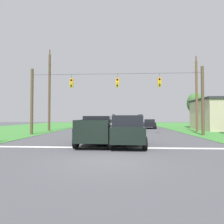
{
  "coord_description": "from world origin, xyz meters",
  "views": [
    {
      "loc": [
        0.75,
        -7.95,
        1.88
      ],
      "look_at": [
        -0.42,
        13.0,
        2.46
      ],
      "focal_mm": 29.45,
      "sensor_mm": 36.0,
      "label": 1
    }
  ],
  "objects_px": {
    "pickup_truck": "(97,130)",
    "distant_car_far_parked": "(120,123)",
    "distant_car_crossing_white": "(109,125)",
    "utility_pole_mid_right": "(197,94)",
    "utility_pole_near_left": "(49,91)",
    "distant_car_oncoming": "(149,124)",
    "overhead_signal_span": "(115,98)",
    "suv_black": "(127,129)",
    "tree_roadside_right": "(195,103)"
  },
  "relations": [
    {
      "from": "overhead_signal_span",
      "to": "distant_car_oncoming",
      "type": "relative_size",
      "value": 4.13
    },
    {
      "from": "distant_car_far_parked",
      "to": "utility_pole_near_left",
      "type": "distance_m",
      "value": 13.1
    },
    {
      "from": "distant_car_far_parked",
      "to": "distant_car_oncoming",
      "type": "bearing_deg",
      "value": -16.63
    },
    {
      "from": "distant_car_crossing_white",
      "to": "distant_car_oncoming",
      "type": "bearing_deg",
      "value": 40.67
    },
    {
      "from": "distant_car_crossing_white",
      "to": "tree_roadside_right",
      "type": "bearing_deg",
      "value": 28.81
    },
    {
      "from": "distant_car_crossing_white",
      "to": "utility_pole_mid_right",
      "type": "xyz_separation_m",
      "value": [
        11.14,
        -1.93,
        3.96
      ]
    },
    {
      "from": "pickup_truck",
      "to": "utility_pole_mid_right",
      "type": "xyz_separation_m",
      "value": [
        11.04,
        10.51,
        3.78
      ]
    },
    {
      "from": "overhead_signal_span",
      "to": "distant_car_far_parked",
      "type": "bearing_deg",
      "value": 88.63
    },
    {
      "from": "suv_black",
      "to": "distant_car_oncoming",
      "type": "height_order",
      "value": "suv_black"
    },
    {
      "from": "utility_pole_mid_right",
      "to": "distant_car_far_parked",
      "type": "bearing_deg",
      "value": 137.56
    },
    {
      "from": "suv_black",
      "to": "utility_pole_mid_right",
      "type": "distance_m",
      "value": 14.74
    },
    {
      "from": "overhead_signal_span",
      "to": "pickup_truck",
      "type": "distance_m",
      "value": 7.12
    },
    {
      "from": "suv_black",
      "to": "distant_car_oncoming",
      "type": "bearing_deg",
      "value": 77.36
    },
    {
      "from": "distant_car_oncoming",
      "to": "distant_car_far_parked",
      "type": "bearing_deg",
      "value": 163.37
    },
    {
      "from": "overhead_signal_span",
      "to": "distant_car_oncoming",
      "type": "height_order",
      "value": "overhead_signal_span"
    },
    {
      "from": "overhead_signal_span",
      "to": "tree_roadside_right",
      "type": "bearing_deg",
      "value": 45.93
    },
    {
      "from": "distant_car_crossing_white",
      "to": "utility_pole_mid_right",
      "type": "bearing_deg",
      "value": -9.85
    },
    {
      "from": "distant_car_crossing_white",
      "to": "tree_roadside_right",
      "type": "relative_size",
      "value": 0.71
    },
    {
      "from": "pickup_truck",
      "to": "tree_roadside_right",
      "type": "relative_size",
      "value": 0.87
    },
    {
      "from": "suv_black",
      "to": "utility_pole_near_left",
      "type": "relative_size",
      "value": 0.43
    },
    {
      "from": "distant_car_oncoming",
      "to": "utility_pole_mid_right",
      "type": "bearing_deg",
      "value": -57.07
    },
    {
      "from": "overhead_signal_span",
      "to": "distant_car_far_parked",
      "type": "distance_m",
      "value": 13.31
    },
    {
      "from": "utility_pole_near_left",
      "to": "distant_car_far_parked",
      "type": "bearing_deg",
      "value": 38.79
    },
    {
      "from": "distant_car_far_parked",
      "to": "distant_car_crossing_white",
      "type": "bearing_deg",
      "value": -101.9
    },
    {
      "from": "pickup_truck",
      "to": "overhead_signal_span",
      "type": "bearing_deg",
      "value": 80.74
    },
    {
      "from": "distant_car_oncoming",
      "to": "tree_roadside_right",
      "type": "xyz_separation_m",
      "value": [
        8.58,
        2.75,
        3.52
      ]
    },
    {
      "from": "utility_pole_mid_right",
      "to": "pickup_truck",
      "type": "bearing_deg",
      "value": -136.42
    },
    {
      "from": "suv_black",
      "to": "distant_car_crossing_white",
      "type": "xyz_separation_m",
      "value": [
        -2.2,
        13.06,
        -0.27
      ]
    },
    {
      "from": "pickup_truck",
      "to": "suv_black",
      "type": "xyz_separation_m",
      "value": [
        2.1,
        -0.62,
        0.09
      ]
    },
    {
      "from": "distant_car_far_parked",
      "to": "pickup_truck",
      "type": "bearing_deg",
      "value": -94.0
    },
    {
      "from": "tree_roadside_right",
      "to": "distant_car_oncoming",
      "type": "bearing_deg",
      "value": -162.21
    },
    {
      "from": "distant_car_oncoming",
      "to": "utility_pole_near_left",
      "type": "relative_size",
      "value": 0.4
    },
    {
      "from": "distant_car_crossing_white",
      "to": "distant_car_far_parked",
      "type": "bearing_deg",
      "value": 78.1
    },
    {
      "from": "utility_pole_mid_right",
      "to": "utility_pole_near_left",
      "type": "distance_m",
      "value": 19.27
    },
    {
      "from": "pickup_truck",
      "to": "distant_car_crossing_white",
      "type": "bearing_deg",
      "value": 90.48
    },
    {
      "from": "utility_pole_mid_right",
      "to": "suv_black",
      "type": "bearing_deg",
      "value": -128.8
    },
    {
      "from": "pickup_truck",
      "to": "distant_car_oncoming",
      "type": "relative_size",
      "value": 1.22
    },
    {
      "from": "overhead_signal_span",
      "to": "suv_black",
      "type": "height_order",
      "value": "overhead_signal_span"
    },
    {
      "from": "suv_black",
      "to": "distant_car_oncoming",
      "type": "xyz_separation_m",
      "value": [
        4.15,
        18.52,
        -0.27
      ]
    },
    {
      "from": "pickup_truck",
      "to": "distant_car_crossing_white",
      "type": "height_order",
      "value": "pickup_truck"
    },
    {
      "from": "distant_car_crossing_white",
      "to": "utility_pole_near_left",
      "type": "height_order",
      "value": "utility_pole_near_left"
    },
    {
      "from": "distant_car_oncoming",
      "to": "tree_roadside_right",
      "type": "height_order",
      "value": "tree_roadside_right"
    },
    {
      "from": "pickup_truck",
      "to": "distant_car_far_parked",
      "type": "height_order",
      "value": "pickup_truck"
    },
    {
      "from": "distant_car_oncoming",
      "to": "utility_pole_mid_right",
      "type": "height_order",
      "value": "utility_pole_mid_right"
    },
    {
      "from": "distant_car_crossing_white",
      "to": "utility_pole_mid_right",
      "type": "relative_size",
      "value": 0.47
    },
    {
      "from": "utility_pole_near_left",
      "to": "suv_black",
      "type": "bearing_deg",
      "value": -50.19
    },
    {
      "from": "suv_black",
      "to": "utility_pole_mid_right",
      "type": "height_order",
      "value": "utility_pole_mid_right"
    },
    {
      "from": "distant_car_crossing_white",
      "to": "distant_car_far_parked",
      "type": "relative_size",
      "value": 1.01
    },
    {
      "from": "overhead_signal_span",
      "to": "distant_car_crossing_white",
      "type": "height_order",
      "value": "overhead_signal_span"
    },
    {
      "from": "utility_pole_mid_right",
      "to": "utility_pole_near_left",
      "type": "height_order",
      "value": "utility_pole_near_left"
    }
  ]
}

